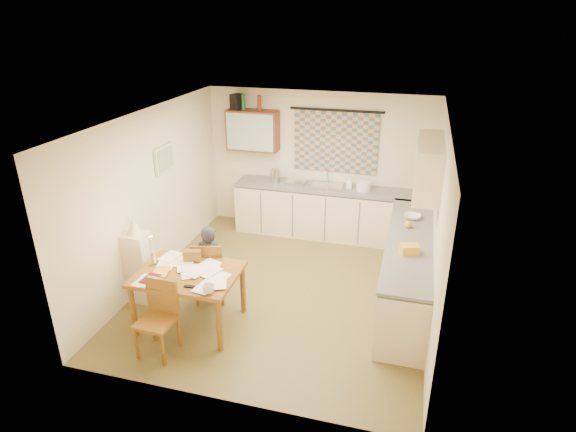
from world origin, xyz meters
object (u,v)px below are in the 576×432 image
(counter_right, at_px, (407,269))
(chair_far, at_px, (211,281))
(dining_table, at_px, (190,298))
(stove, at_px, (403,316))
(person, at_px, (210,264))
(shelf_stand, at_px, (140,267))
(counter_back, at_px, (328,212))

(counter_right, xyz_separation_m, chair_far, (-2.61, -0.76, -0.17))
(counter_right, relative_size, dining_table, 2.34)
(stove, relative_size, person, 0.79)
(stove, bearing_deg, counter_right, 90.00)
(dining_table, bearing_deg, shelf_stand, 158.86)
(shelf_stand, bearing_deg, dining_table, -20.38)
(counter_back, relative_size, dining_table, 2.62)
(dining_table, bearing_deg, counter_back, 67.90)
(chair_far, bearing_deg, person, 112.67)
(chair_far, bearing_deg, shelf_stand, -0.20)
(counter_back, distance_m, dining_table, 3.28)
(counter_back, distance_m, counter_right, 2.23)
(dining_table, bearing_deg, chair_far, 87.38)
(counter_right, bearing_deg, stove, -90.00)
(dining_table, height_order, chair_far, chair_far)
(chair_far, height_order, shelf_stand, shelf_stand)
(dining_table, height_order, person, person)
(shelf_stand, bearing_deg, person, 12.96)
(counter_back, relative_size, person, 2.88)
(counter_back, bearing_deg, shelf_stand, -127.78)
(counter_back, xyz_separation_m, chair_far, (-1.17, -2.46, -0.17))
(dining_table, relative_size, person, 1.10)
(counter_back, xyz_separation_m, stove, (1.43, -2.84, 0.00))
(stove, height_order, shelf_stand, shelf_stand)
(person, height_order, shelf_stand, person)
(counter_back, height_order, counter_right, same)
(stove, bearing_deg, shelf_stand, 177.99)
(counter_right, height_order, person, person)
(shelf_stand, bearing_deg, counter_back, 52.22)
(person, relative_size, shelf_stand, 1.13)
(shelf_stand, bearing_deg, stove, -2.01)
(counter_right, bearing_deg, chair_far, -163.79)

